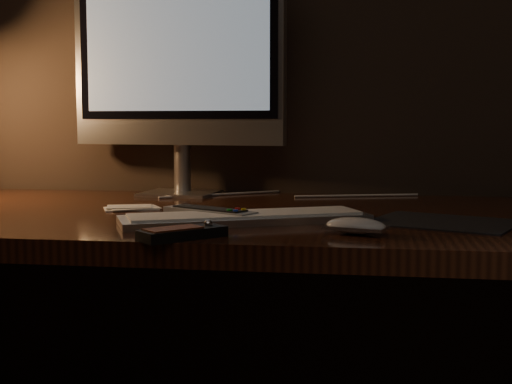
# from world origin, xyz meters

# --- Properties ---
(desk) EXTENTS (1.60, 0.75, 0.75)m
(desk) POSITION_xyz_m (0.00, 1.93, 0.62)
(desk) COLOR #37180C
(desk) RESTS_ON ground
(monitor) EXTENTS (0.53, 0.17, 0.56)m
(monitor) POSITION_xyz_m (-0.18, 2.15, 1.08)
(monitor) COLOR silver
(monitor) RESTS_ON desk
(keyboard) EXTENTS (0.46, 0.30, 0.02)m
(keyboard) POSITION_xyz_m (0.06, 1.72, 0.76)
(keyboard) COLOR silver
(keyboard) RESTS_ON desk
(mousepad) EXTENTS (0.30, 0.28, 0.00)m
(mousepad) POSITION_xyz_m (0.41, 1.76, 0.75)
(mousepad) COLOR black
(mousepad) RESTS_ON desk
(mouse) EXTENTS (0.11, 0.08, 0.02)m
(mouse) POSITION_xyz_m (0.26, 1.61, 0.76)
(mouse) COLOR white
(mouse) RESTS_ON desk
(media_remote) EXTENTS (0.13, 0.13, 0.03)m
(media_remote) POSITION_xyz_m (-0.01, 1.52, 0.76)
(media_remote) COLOR black
(media_remote) RESTS_ON desk
(tv_remote) EXTENTS (0.19, 0.14, 0.03)m
(tv_remote) POSITION_xyz_m (-0.01, 1.74, 0.76)
(tv_remote) COLOR gray
(tv_remote) RESTS_ON desk
(papers) EXTENTS (0.13, 0.11, 0.01)m
(papers) POSITION_xyz_m (-0.21, 1.87, 0.75)
(papers) COLOR white
(papers) RESTS_ON desk
(cable) EXTENTS (0.58, 0.27, 0.01)m
(cable) POSITION_xyz_m (0.09, 2.16, 0.75)
(cable) COLOR white
(cable) RESTS_ON desk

